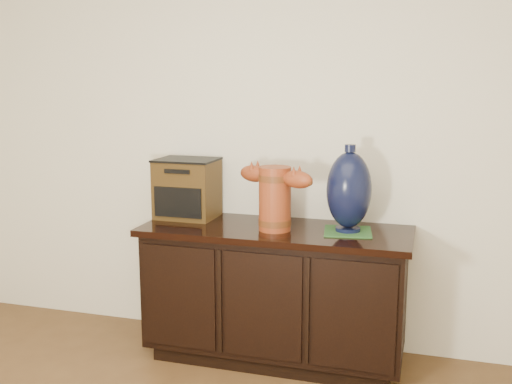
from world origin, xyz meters
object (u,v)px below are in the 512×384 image
(sideboard, at_px, (275,292))
(terracotta_vessel, at_px, (275,195))
(spray_can, at_px, (280,204))
(tv_radio, at_px, (187,188))
(lamp_base, at_px, (349,190))

(sideboard, relative_size, terracotta_vessel, 3.10)
(sideboard, distance_m, spray_can, 0.51)
(tv_radio, distance_m, lamp_base, 0.95)
(sideboard, bearing_deg, tv_radio, 169.35)
(tv_radio, bearing_deg, sideboard, -9.94)
(terracotta_vessel, bearing_deg, lamp_base, 34.53)
(terracotta_vessel, height_order, tv_radio, tv_radio)
(sideboard, height_order, tv_radio, tv_radio)
(sideboard, relative_size, lamp_base, 3.20)
(sideboard, distance_m, lamp_base, 0.71)
(terracotta_vessel, distance_m, tv_radio, 0.59)
(terracotta_vessel, relative_size, spray_can, 2.55)
(lamp_base, xyz_separation_m, spray_can, (-0.42, 0.19, -0.13))
(lamp_base, distance_m, spray_can, 0.48)
(tv_radio, distance_m, spray_can, 0.54)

